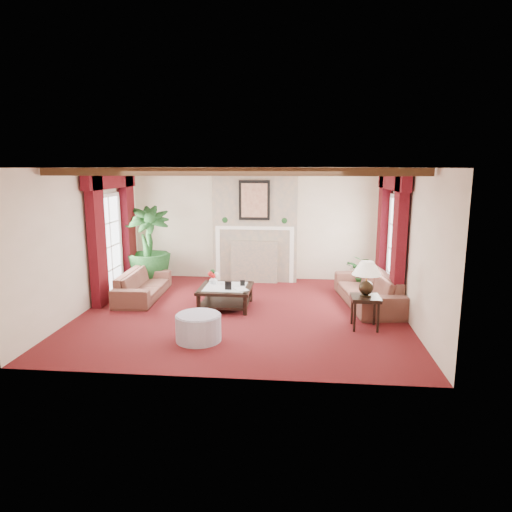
# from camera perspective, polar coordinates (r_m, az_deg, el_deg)

# --- Properties ---
(floor) EXTENTS (6.00, 6.00, 0.00)m
(floor) POSITION_cam_1_polar(r_m,az_deg,el_deg) (8.72, -1.70, -7.04)
(floor) COLOR #440E0C
(floor) RESTS_ON ground
(ceiling) EXTENTS (6.00, 6.00, 0.00)m
(ceiling) POSITION_cam_1_polar(r_m,az_deg,el_deg) (8.29, -1.81, 10.99)
(ceiling) COLOR white
(ceiling) RESTS_ON floor
(back_wall) EXTENTS (6.00, 0.02, 2.70)m
(back_wall) POSITION_cam_1_polar(r_m,az_deg,el_deg) (11.11, 0.01, 4.05)
(back_wall) COLOR beige
(back_wall) RESTS_ON ground
(left_wall) EXTENTS (0.02, 5.50, 2.70)m
(left_wall) POSITION_cam_1_polar(r_m,az_deg,el_deg) (9.26, -20.51, 1.92)
(left_wall) COLOR beige
(left_wall) RESTS_ON ground
(right_wall) EXTENTS (0.02, 5.50, 2.70)m
(right_wall) POSITION_cam_1_polar(r_m,az_deg,el_deg) (8.57, 18.59, 1.35)
(right_wall) COLOR beige
(right_wall) RESTS_ON ground
(ceiling_beams) EXTENTS (6.00, 3.00, 0.12)m
(ceiling_beams) POSITION_cam_1_polar(r_m,az_deg,el_deg) (8.29, -1.81, 10.58)
(ceiling_beams) COLOR #341E10
(ceiling_beams) RESTS_ON ceiling
(fireplace) EXTENTS (2.00, 0.52, 2.70)m
(fireplace) POSITION_cam_1_polar(r_m,az_deg,el_deg) (10.83, -0.09, 11.02)
(fireplace) COLOR #9F8466
(fireplace) RESTS_ON ground
(french_door_left) EXTENTS (0.10, 1.10, 2.16)m
(french_door_left) POSITION_cam_1_polar(r_m,az_deg,el_deg) (10.07, -18.19, 7.23)
(french_door_left) COLOR white
(french_door_left) RESTS_ON ground
(french_door_right) EXTENTS (0.10, 1.10, 2.16)m
(french_door_right) POSITION_cam_1_polar(r_m,az_deg,el_deg) (9.44, 17.34, 7.05)
(french_door_right) COLOR white
(french_door_right) RESTS_ON ground
(curtains_left) EXTENTS (0.20, 2.40, 2.55)m
(curtains_left) POSITION_cam_1_polar(r_m,az_deg,el_deg) (10.02, -17.75, 9.64)
(curtains_left) COLOR #42080A
(curtains_left) RESTS_ON ground
(curtains_right) EXTENTS (0.20, 2.40, 2.55)m
(curtains_right) POSITION_cam_1_polar(r_m,az_deg,el_deg) (9.41, 16.83, 9.63)
(curtains_right) COLOR #42080A
(curtains_right) RESTS_ON ground
(sofa_left) EXTENTS (1.96, 0.70, 0.75)m
(sofa_left) POSITION_cam_1_polar(r_m,az_deg,el_deg) (9.87, -13.97, -2.95)
(sofa_left) COLOR #390F1D
(sofa_left) RESTS_ON ground
(sofa_right) EXTENTS (2.38, 1.27, 0.86)m
(sofa_right) POSITION_cam_1_polar(r_m,az_deg,el_deg) (9.33, 13.83, -3.41)
(sofa_right) COLOR #390F1D
(sofa_right) RESTS_ON ground
(potted_palm) EXTENTS (2.07, 2.41, 1.02)m
(potted_palm) POSITION_cam_1_polar(r_m,az_deg,el_deg) (10.90, -13.25, -0.87)
(potted_palm) COLOR black
(potted_palm) RESTS_ON ground
(small_plant) EXTENTS (1.56, 1.56, 0.64)m
(small_plant) POSITION_cam_1_polar(r_m,az_deg,el_deg) (10.31, 13.32, -2.63)
(small_plant) COLOR black
(small_plant) RESTS_ON ground
(coffee_table) EXTENTS (1.02, 1.02, 0.41)m
(coffee_table) POSITION_cam_1_polar(r_m,az_deg,el_deg) (8.98, -3.82, -5.15)
(coffee_table) COLOR black
(coffee_table) RESTS_ON ground
(side_table) EXTENTS (0.61, 0.61, 0.56)m
(side_table) POSITION_cam_1_polar(r_m,az_deg,el_deg) (8.03, 13.45, -6.85)
(side_table) COLOR black
(side_table) RESTS_ON ground
(ottoman) EXTENTS (0.72, 0.72, 0.42)m
(ottoman) POSITION_cam_1_polar(r_m,az_deg,el_deg) (7.36, -7.20, -8.89)
(ottoman) COLOR gray
(ottoman) RESTS_ON ground
(table_lamp) EXTENTS (0.49, 0.49, 0.62)m
(table_lamp) POSITION_cam_1_polar(r_m,az_deg,el_deg) (7.87, 13.64, -2.74)
(table_lamp) COLOR black
(table_lamp) RESTS_ON side_table
(flower_vase) EXTENTS (0.18, 0.19, 0.17)m
(flower_vase) POSITION_cam_1_polar(r_m,az_deg,el_deg) (9.15, -5.36, -2.99)
(flower_vase) COLOR silver
(flower_vase) RESTS_ON coffee_table
(book) EXTENTS (0.23, 0.21, 0.29)m
(book) POSITION_cam_1_polar(r_m,az_deg,el_deg) (8.60, -2.54, -3.42)
(book) COLOR black
(book) RESTS_ON coffee_table
(photo_frame_a) EXTENTS (0.13, 0.03, 0.17)m
(photo_frame_a) POSITION_cam_1_polar(r_m,az_deg,el_deg) (8.67, -3.49, -3.74)
(photo_frame_a) COLOR black
(photo_frame_a) RESTS_ON coffee_table
(photo_frame_b) EXTENTS (0.10, 0.03, 0.12)m
(photo_frame_b) POSITION_cam_1_polar(r_m,az_deg,el_deg) (8.95, -1.69, -3.41)
(photo_frame_b) COLOR black
(photo_frame_b) RESTS_ON coffee_table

